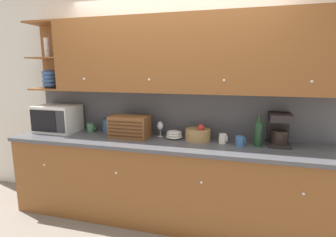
{
  "coord_description": "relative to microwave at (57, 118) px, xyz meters",
  "views": [
    {
      "loc": [
        0.75,
        -2.98,
        1.69
      ],
      "look_at": [
        0.0,
        -0.22,
        1.15
      ],
      "focal_mm": 28.0,
      "sensor_mm": 36.0,
      "label": 1
    }
  ],
  "objects": [
    {
      "name": "ground_plane",
      "position": [
        1.43,
        0.24,
        -1.09
      ],
      "size": [
        24.0,
        24.0,
        0.0
      ],
      "primitive_type": "plane",
      "color": "slate"
    },
    {
      "name": "wall_back",
      "position": [
        1.43,
        0.27,
        0.21
      ],
      "size": [
        5.94,
        0.06,
        2.6
      ],
      "color": "silver",
      "rests_on": "ground_plane"
    },
    {
      "name": "counter_unit",
      "position": [
        1.43,
        -0.08,
        -0.62
      ],
      "size": [
        3.56,
        0.67,
        0.92
      ],
      "color": "brown",
      "rests_on": "ground_plane"
    },
    {
      "name": "backsplash_panel",
      "position": [
        1.43,
        0.23,
        0.09
      ],
      "size": [
        3.54,
        0.01,
        0.52
      ],
      "color": "#4C4C51",
      "rests_on": "counter_unit"
    },
    {
      "name": "upper_cabinets",
      "position": [
        1.59,
        0.08,
        0.76
      ],
      "size": [
        3.54,
        0.34,
        0.81
      ],
      "color": "brown",
      "rests_on": "backsplash_panel"
    },
    {
      "name": "microwave",
      "position": [
        0.0,
        0.0,
        0.0
      ],
      "size": [
        0.51,
        0.38,
        0.33
      ],
      "color": "silver",
      "rests_on": "counter_unit"
    },
    {
      "name": "mug_patterned_third",
      "position": [
        0.41,
        0.1,
        -0.11
      ],
      "size": [
        0.1,
        0.09,
        0.11
      ],
      "color": "#4C845B",
      "rests_on": "counter_unit"
    },
    {
      "name": "storage_canister",
      "position": [
        0.63,
        0.13,
        -0.08
      ],
      "size": [
        0.14,
        0.14,
        0.17
      ],
      "color": "#33567A",
      "rests_on": "counter_unit"
    },
    {
      "name": "bread_box",
      "position": [
        0.99,
        -0.04,
        -0.04
      ],
      "size": [
        0.44,
        0.26,
        0.25
      ],
      "color": "brown",
      "rests_on": "counter_unit"
    },
    {
      "name": "wine_glass",
      "position": [
        1.32,
        0.09,
        -0.04
      ],
      "size": [
        0.07,
        0.07,
        0.18
      ],
      "color": "silver",
      "rests_on": "counter_unit"
    },
    {
      "name": "bowl_stack_on_counter",
      "position": [
        1.5,
        0.05,
        -0.12
      ],
      "size": [
        0.19,
        0.19,
        0.09
      ],
      "color": "silver",
      "rests_on": "counter_unit"
    },
    {
      "name": "fruit_basket",
      "position": [
        1.77,
        0.05,
        -0.1
      ],
      "size": [
        0.28,
        0.28,
        0.19
      ],
      "color": "#A87F4C",
      "rests_on": "counter_unit"
    },
    {
      "name": "mug",
      "position": [
        2.04,
        -0.01,
        -0.11
      ],
      "size": [
        0.09,
        0.08,
        0.1
      ],
      "color": "silver",
      "rests_on": "counter_unit"
    },
    {
      "name": "mug_blue_second",
      "position": [
        2.22,
        -0.06,
        -0.11
      ],
      "size": [
        0.1,
        0.09,
        0.1
      ],
      "color": "#38669E",
      "rests_on": "counter_unit"
    },
    {
      "name": "wine_bottle",
      "position": [
        2.39,
        -0.02,
        -0.02
      ],
      "size": [
        0.08,
        0.08,
        0.32
      ],
      "color": "#19381E",
      "rests_on": "counter_unit"
    },
    {
      "name": "coffee_maker",
      "position": [
        2.6,
        0.09,
        0.01
      ],
      "size": [
        0.21,
        0.28,
        0.33
      ],
      "color": "black",
      "rests_on": "counter_unit"
    }
  ]
}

